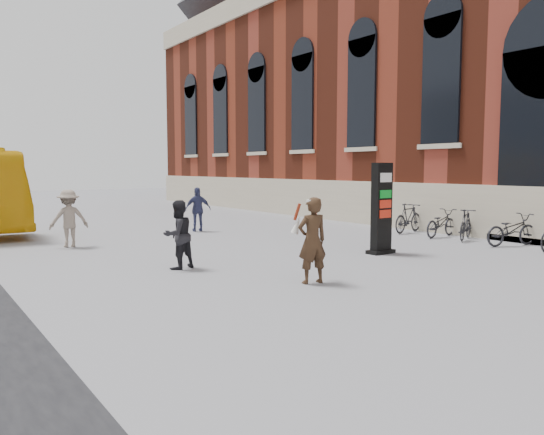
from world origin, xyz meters
TOP-DOWN VIEW (x-y plane):
  - ground at (0.00, 0.00)m, footprint 100.00×100.00m
  - station at (15.48, 6.00)m, footprint 12.15×44.50m
  - info_pylon at (4.29, 1.86)m, footprint 0.82×0.44m
  - woman at (0.30, 0.00)m, footprint 0.75×0.70m
  - pedestrian_a at (-1.29, 3.01)m, footprint 0.92×0.79m
  - pedestrian_b at (-2.50, 8.06)m, footprint 1.16×0.72m
  - pedestrian_c at (2.48, 9.40)m, footprint 1.04×0.68m
  - bike_4 at (8.60, 0.59)m, footprint 1.99×1.09m
  - bike_5 at (8.60, 2.19)m, footprint 1.77×1.16m
  - bike_6 at (8.60, 3.18)m, footprint 1.89×0.90m
  - bike_7 at (8.60, 4.60)m, footprint 1.87×0.85m

SIDE VIEW (x-z plane):
  - ground at x=0.00m, z-range 0.00..0.00m
  - bike_6 at x=8.60m, z-range 0.00..0.95m
  - bike_4 at x=8.60m, z-range 0.00..0.99m
  - bike_5 at x=8.60m, z-range 0.00..1.03m
  - bike_7 at x=8.60m, z-range 0.00..1.08m
  - pedestrian_a at x=-1.29m, z-range 0.00..1.62m
  - pedestrian_c at x=2.48m, z-range 0.00..1.65m
  - pedestrian_b at x=-2.50m, z-range 0.00..1.72m
  - woman at x=0.30m, z-range 0.02..1.80m
  - info_pylon at x=4.29m, z-range 0.00..2.51m
  - station at x=15.48m, z-range -1.49..17.66m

